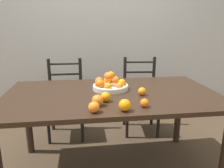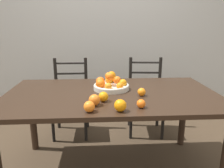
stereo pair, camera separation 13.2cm
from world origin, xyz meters
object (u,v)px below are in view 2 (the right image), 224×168
Objects in this scene: orange_loose_0 at (142,92)px; orange_loose_1 at (103,97)px; orange_loose_5 at (89,107)px; orange_loose_3 at (141,104)px; orange_loose_2 at (94,100)px; chair_right at (146,96)px; fruit_bowl at (111,84)px; chair_left at (71,98)px; orange_loose_4 at (120,105)px.

orange_loose_0 is 0.87× the size of orange_loose_1.
orange_loose_1 is 0.22m from orange_loose_5.
orange_loose_3 is (-0.05, -0.26, -0.00)m from orange_loose_0.
orange_loose_2 is at bearing -152.62° from orange_loose_0.
orange_loose_5 is at bearing -116.20° from orange_loose_1.
orange_loose_3 is 0.07× the size of chair_right.
fruit_bowl is 3.86× the size of orange_loose_2.
chair_left reaches higher than orange_loose_3.
orange_loose_2 reaches higher than orange_loose_0.
orange_loose_3 is at bearing 19.20° from orange_loose_4.
chair_right reaches higher than orange_loose_0.
orange_loose_1 is 0.08× the size of chair_right.
chair_right is at bearing 61.27° from orange_loose_1.
fruit_bowl is 0.53m from orange_loose_4.
orange_loose_0 is (0.24, -0.21, -0.01)m from fruit_bowl.
chair_left and chair_right have the same top height.
orange_loose_2 is at bearing -73.61° from chair_left.
orange_loose_4 is (-0.15, -0.05, 0.01)m from orange_loose_3.
orange_loose_2 is at bearing -128.97° from orange_loose_1.
orange_loose_5 is at bearing -142.66° from orange_loose_0.
orange_loose_3 is at bearing -11.40° from orange_loose_2.
orange_loose_0 is 0.27m from orange_loose_3.
orange_loose_3 is 1.37m from chair_left.
chair_left is at bearing 103.49° from orange_loose_5.
orange_loose_1 is at bearing -159.88° from orange_loose_0.
orange_loose_0 is 0.79× the size of orange_loose_4.
orange_loose_4 is (0.04, -0.53, -0.00)m from fruit_bowl.
orange_loose_2 is 0.09× the size of chair_right.
orange_loose_5 is at bearing -171.78° from orange_loose_3.
orange_loose_1 is 1.19m from chair_right.
orange_loose_3 is at bearing 8.22° from orange_loose_5.
chair_right is (0.55, 1.00, -0.34)m from orange_loose_1.
orange_loose_5 is (-0.17, -0.53, -0.01)m from fruit_bowl.
orange_loose_0 is at bearing 37.34° from orange_loose_5.
fruit_bowl is 0.33m from orange_loose_1.
chair_left is at bearing 119.43° from orange_loose_3.
orange_loose_4 reaches higher than orange_loose_3.
chair_right is (0.48, 0.68, -0.35)m from fruit_bowl.
orange_loose_1 is at bearing 150.39° from orange_loose_3.
orange_loose_2 is 0.12m from orange_loose_5.
orange_loose_1 reaches higher than orange_loose_3.
chair_right is (0.44, 1.21, -0.35)m from orange_loose_4.
fruit_bowl reaches higher than orange_loose_0.
orange_loose_1 is 1.00× the size of orange_loose_5.
chair_left is at bearing 128.45° from orange_loose_0.
orange_loose_0 is 0.79× the size of orange_loose_2.
fruit_bowl is at bearing 111.60° from orange_loose_3.
orange_loose_2 reaches higher than orange_loose_3.
orange_loose_3 is 1.23m from chair_right.
orange_loose_2 is at bearing 168.60° from orange_loose_3.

